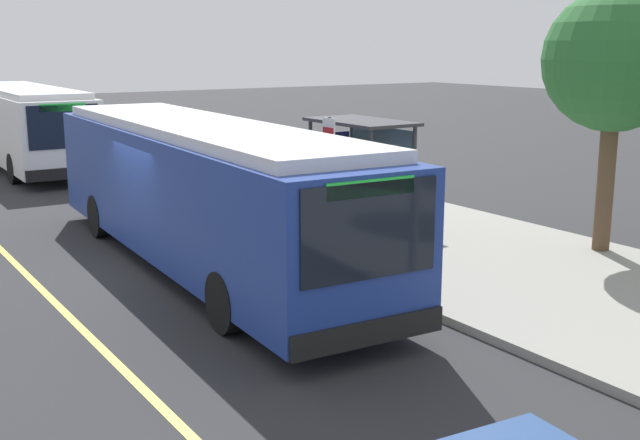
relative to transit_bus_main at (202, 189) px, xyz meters
name	(u,v)px	position (x,y,z in m)	size (l,w,h in m)	color
ground_plane	(149,269)	(-0.46, -1.01, -1.62)	(120.00, 120.00, 0.00)	#2B2B2D
sidewalk_curb	(384,228)	(-0.46, 4.99, -1.54)	(44.00, 6.40, 0.15)	gray
lane_stripe_center	(38,286)	(-0.46, -3.21, -1.61)	(36.00, 0.14, 0.01)	#E0D64C
transit_bus_main	(202,189)	(0.00, 0.00, 0.00)	(12.30, 3.16, 2.95)	navy
transit_bus_second	(25,124)	(-15.89, 0.26, 0.00)	(11.27, 2.80, 2.95)	white
bus_shelter	(362,148)	(-1.63, 5.14, 0.30)	(2.90, 1.60, 2.48)	#333338
waiting_bench	(357,198)	(-1.68, 5.07, -0.99)	(1.60, 0.48, 0.95)	brown
route_sign_post	(329,163)	(0.42, 2.79, 0.34)	(0.44, 0.08, 2.80)	#333338
pedestrian_commuter	(295,180)	(-2.40, 3.63, -0.50)	(0.24, 0.40, 1.69)	#282D47
street_tree_upstreet	(615,62)	(3.92, 7.45, 2.49)	(2.94, 2.94, 5.46)	brown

